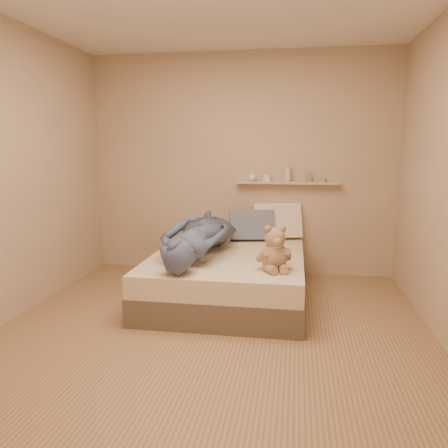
% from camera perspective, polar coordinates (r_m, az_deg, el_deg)
% --- Properties ---
extents(room, '(3.80, 3.80, 3.80)m').
position_cam_1_polar(room, '(3.37, -1.81, 6.53)').
color(room, '#99734F').
rests_on(room, ground).
extents(bed, '(1.50, 1.90, 0.45)m').
position_cam_1_polar(bed, '(4.46, 0.59, -6.70)').
color(bed, brown).
rests_on(bed, floor).
extents(game_console, '(0.15, 0.08, 0.05)m').
position_cam_1_polar(game_console, '(3.89, -5.64, -3.75)').
color(game_console, '#B4B6BB').
rests_on(game_console, bed).
extents(teddy_bear, '(0.32, 0.33, 0.40)m').
position_cam_1_polar(teddy_bear, '(3.80, 6.62, -3.59)').
color(teddy_bear, '#A07258').
rests_on(teddy_bear, bed).
extents(dark_plush, '(0.18, 0.18, 0.28)m').
position_cam_1_polar(dark_plush, '(4.88, -3.24, -1.04)').
color(dark_plush, black).
rests_on(dark_plush, bed).
extents(pillow_cream, '(0.61, 0.42, 0.43)m').
position_cam_1_polar(pillow_cream, '(5.13, 6.93, 0.31)').
color(pillow_cream, beige).
rests_on(pillow_cream, bed).
extents(pillow_grey, '(0.54, 0.34, 0.37)m').
position_cam_1_polar(pillow_grey, '(5.02, 3.65, -0.20)').
color(pillow_grey, slate).
rests_on(pillow_grey, bed).
extents(person, '(0.73, 1.73, 0.41)m').
position_cam_1_polar(person, '(4.32, -3.17, -1.40)').
color(person, '#4C5A78').
rests_on(person, bed).
extents(wall_shelf, '(1.20, 0.12, 0.03)m').
position_cam_1_polar(wall_shelf, '(5.15, 8.25, 5.36)').
color(wall_shelf, tan).
rests_on(wall_shelf, wall_back).
extents(shelf_bottles, '(0.91, 0.11, 0.21)m').
position_cam_1_polar(shelf_bottles, '(5.15, 7.38, 6.35)').
color(shelf_bottles, silver).
rests_on(shelf_bottles, wall_shelf).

